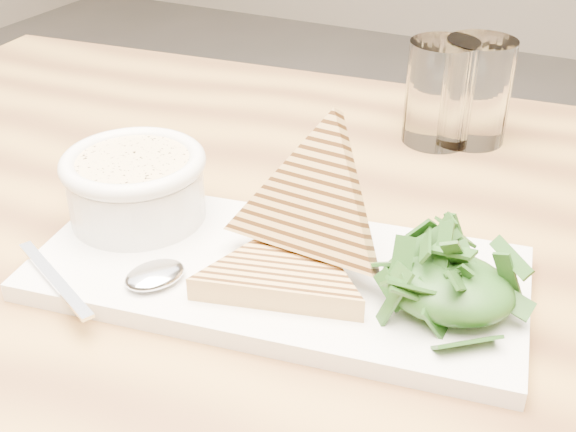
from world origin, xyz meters
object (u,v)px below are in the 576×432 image
at_px(platter, 277,273).
at_px(soup_bowl, 137,193).
at_px(table_top, 304,262).
at_px(glass_near, 476,91).
at_px(glass_far, 440,93).

xyz_separation_m(platter, soup_bowl, (-0.14, 0.01, 0.03)).
xyz_separation_m(table_top, soup_bowl, (-0.14, -0.05, 0.06)).
relative_size(soup_bowl, glass_near, 1.03).
bearing_deg(soup_bowl, platter, -5.37).
xyz_separation_m(table_top, glass_near, (0.07, 0.27, 0.08)).
bearing_deg(glass_near, soup_bowl, -123.58).
bearing_deg(glass_near, glass_far, -148.77).
bearing_deg(platter, table_top, 94.27).
xyz_separation_m(table_top, glass_far, (0.04, 0.25, 0.08)).
distance_m(table_top, platter, 0.07).
xyz_separation_m(platter, glass_near, (0.07, 0.33, 0.05)).
distance_m(glass_near, glass_far, 0.04).
bearing_deg(table_top, glass_far, 80.78).
distance_m(soup_bowl, glass_far, 0.35).
bearing_deg(glass_near, platter, -101.93).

